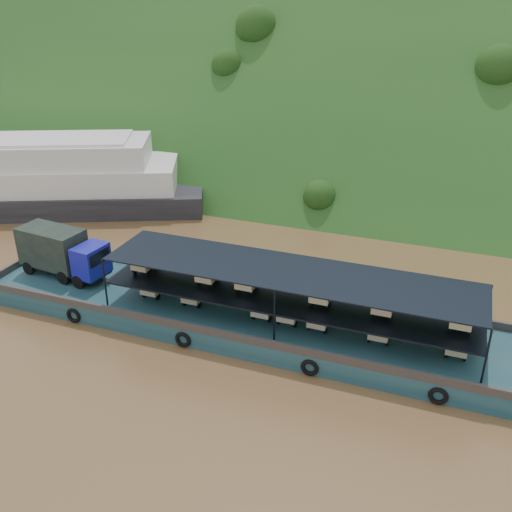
% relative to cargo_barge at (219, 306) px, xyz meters
% --- Properties ---
extents(ground, '(160.00, 160.00, 0.00)m').
position_rel_cargo_barge_xyz_m(ground, '(3.07, 0.96, -1.15)').
color(ground, brown).
rests_on(ground, ground).
extents(hillside, '(140.00, 39.60, 39.60)m').
position_rel_cargo_barge_xyz_m(hillside, '(3.07, 36.96, -1.15)').
color(hillside, '#183C15').
rests_on(hillside, ground).
extents(cargo_barge, '(35.00, 7.18, 4.62)m').
position_rel_cargo_barge_xyz_m(cargo_barge, '(0.00, 0.00, 0.00)').
color(cargo_barge, '#133745').
rests_on(cargo_barge, ground).
extents(passenger_ferry, '(35.24, 21.88, 7.02)m').
position_rel_cargo_barge_xyz_m(passenger_ferry, '(-26.53, 13.00, 1.89)').
color(passenger_ferry, black).
rests_on(passenger_ferry, ground).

